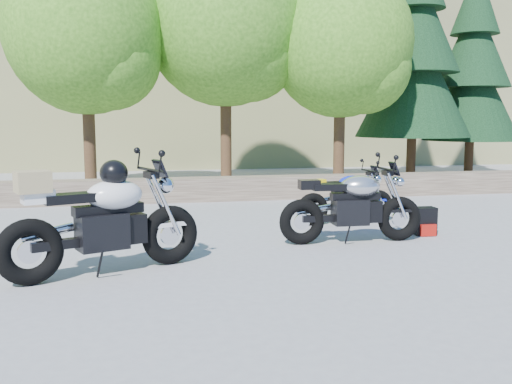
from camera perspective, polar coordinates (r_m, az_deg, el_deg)
ground at (r=7.09m, az=0.07°, el=-7.08°), size 90.00×90.00×0.00m
stone_wall at (r=12.39m, az=-5.16°, el=0.29°), size 22.00×0.55×0.50m
hillside at (r=35.47m, az=-4.68°, el=16.62°), size 80.00×30.00×15.00m
tree_decid_left at (r=14.02m, az=-16.24°, el=14.72°), size 3.67×3.67×5.62m
tree_decid_mid at (r=14.62m, az=-2.63°, el=16.28°), size 4.08×4.08×6.24m
tree_decid_right at (r=14.69m, az=8.96°, el=14.03°), size 3.54×3.54×5.41m
conifer_near at (r=16.86m, az=15.59°, el=13.60°), size 3.17×3.17×7.06m
conifer_far at (r=18.42m, az=20.88°, el=11.55°), size 2.82×2.82×6.27m
silver_bike at (r=8.25m, az=9.63°, el=-1.48°), size 2.12×0.67×1.06m
white_bike at (r=6.68m, az=-15.08°, el=-2.61°), size 2.25×1.09×1.30m
blue_bike at (r=9.76m, az=9.08°, el=-0.59°), size 1.78×0.56×0.89m
backpack at (r=9.08m, az=16.53°, el=-2.86°), size 0.32×0.28×0.43m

